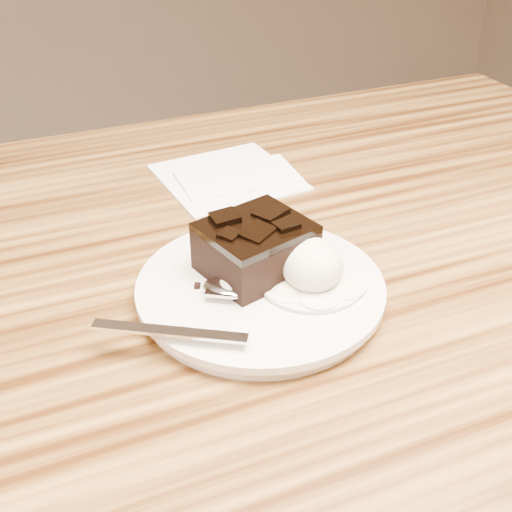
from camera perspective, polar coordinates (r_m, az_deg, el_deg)
name	(u,v)px	position (r m, az deg, el deg)	size (l,w,h in m)	color
plate	(260,291)	(0.58, 0.38, -3.09)	(0.22, 0.22, 0.02)	silver
brownie	(256,251)	(0.58, -0.03, 0.47)	(0.09, 0.08, 0.04)	black
ice_cream_scoop	(312,265)	(0.56, 4.90, -0.76)	(0.05, 0.06, 0.05)	white
melt_puddle	(311,281)	(0.57, 4.82, -2.18)	(0.09, 0.09, 0.00)	white
spoon	(230,289)	(0.56, -2.31, -2.88)	(0.03, 0.18, 0.01)	silver
napkin	(228,176)	(0.79, -2.49, 6.98)	(0.15, 0.15, 0.01)	white
crumb_a	(197,286)	(0.57, -5.16, -2.62)	(0.01, 0.01, 0.00)	black
crumb_b	(284,298)	(0.55, 2.47, -3.66)	(0.01, 0.01, 0.00)	black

